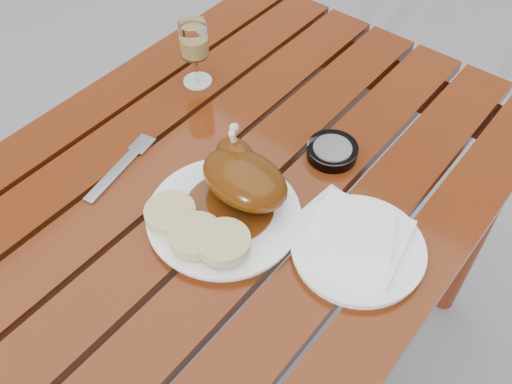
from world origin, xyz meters
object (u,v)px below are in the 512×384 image
at_px(dinner_plate, 224,216).
at_px(ashtray, 332,151).
at_px(wine_glass, 195,54).
at_px(table, 230,297).
at_px(side_plate, 358,249).

relative_size(dinner_plate, ashtray, 2.74).
xyz_separation_m(dinner_plate, wine_glass, (-0.28, 0.24, 0.06)).
bearing_deg(table, wine_glass, 140.82).
bearing_deg(wine_glass, table, -39.18).
bearing_deg(wine_glass, ashtray, -0.89).
bearing_deg(side_plate, ashtray, 134.64).
relative_size(table, wine_glass, 8.58).
height_order(dinner_plate, side_plate, same).
distance_m(dinner_plate, wine_glass, 0.38).
height_order(table, wine_glass, wine_glass).
xyz_separation_m(side_plate, ashtray, (-0.15, 0.15, 0.00)).
distance_m(table, wine_glass, 0.54).
bearing_deg(ashtray, dinner_plate, -103.47).
distance_m(wine_glass, side_plate, 0.52).
distance_m(side_plate, ashtray, 0.22).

